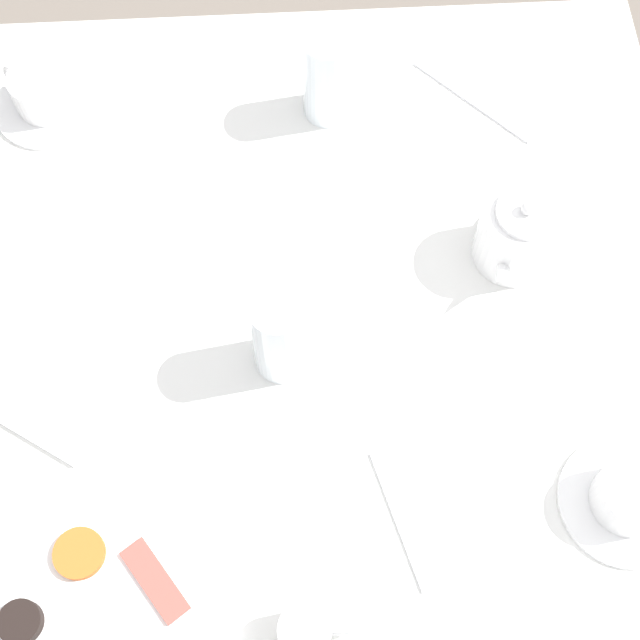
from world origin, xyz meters
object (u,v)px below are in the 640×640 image
water_glass_short (328,77)px  napkin_folded (52,413)px  wine_glass_spare (280,335)px  creamer_jug (306,633)px  fork_by_plate (401,520)px  teapot_near (518,233)px  breakfast_plate (96,627)px  knife_by_plate (472,100)px  teacup_with_saucer_right (43,94)px  teacup_with_saucer_left (631,497)px

water_glass_short → napkin_folded: bearing=-129.2°
wine_glass_spare → napkin_folded: size_ratio=0.99×
creamer_jug → fork_by_plate: size_ratio=0.48×
teapot_near → creamer_jug: bearing=-4.0°
breakfast_plate → napkin_folded: (-0.07, 0.25, -0.00)m
knife_by_plate → teacup_with_saucer_right: bearing=177.9°
fork_by_plate → knife_by_plate: bearing=75.1°
fork_by_plate → water_glass_short: bearing=94.9°
napkin_folded → fork_by_plate: 0.43m
teacup_with_saucer_right → creamer_jug: (0.33, -0.72, 0.00)m
teacup_with_saucer_right → napkin_folded: teacup_with_saucer_right is taller
fork_by_plate → knife_by_plate: size_ratio=1.04×
water_glass_short → wine_glass_spare: (-0.08, -0.38, 0.00)m
teapot_near → teacup_with_saucer_right: 0.67m
teacup_with_saucer_right → napkin_folded: (0.04, -0.46, -0.02)m
creamer_jug → fork_by_plate: creamer_jug is taller
breakfast_plate → teapot_near: size_ratio=1.71×
teacup_with_saucer_right → wine_glass_spare: wine_glass_spare is taller
teacup_with_saucer_right → wine_glass_spare: size_ratio=1.04×
creamer_jug → water_glass_short: bearing=84.9°
water_glass_short → fork_by_plate: size_ratio=0.84×
knife_by_plate → water_glass_short: bearing=-178.9°
water_glass_short → wine_glass_spare: size_ratio=0.94×
teacup_with_saucer_left → knife_by_plate: 0.59m
wine_glass_spare → creamer_jug: bearing=-87.4°
breakfast_plate → napkin_folded: breakfast_plate is taller
teapot_near → breakfast_plate: bearing=-21.4°
water_glass_short → knife_by_plate: size_ratio=0.88×
teapot_near → water_glass_short: 0.33m
teapot_near → napkin_folded: bearing=-43.6°
napkin_folded → teapot_near: bearing=18.2°
teapot_near → creamer_jug: size_ratio=2.18×
wine_glass_spare → knife_by_plate: size_ratio=0.93×
water_glass_short → napkin_folded: 0.56m
teacup_with_saucer_right → wine_glass_spare: bearing=-52.0°
teacup_with_saucer_right → knife_by_plate: teacup_with_saucer_right is taller
teapot_near → knife_by_plate: teapot_near is taller
fork_by_plate → creamer_jug: bearing=-133.5°
breakfast_plate → teacup_with_saucer_right: (-0.10, 0.70, 0.02)m
teapot_near → napkin_folded: (-0.58, -0.19, -0.05)m
teacup_with_saucer_right → water_glass_short: (0.39, -0.03, 0.04)m
teapot_near → water_glass_short: bearing=-109.0°
teapot_near → teacup_with_saucer_right: bearing=-85.4°
water_glass_short → fork_by_plate: water_glass_short is taller
knife_by_plate → napkin_folded: bearing=-142.0°
teacup_with_saucer_right → water_glass_short: water_glass_short is taller
teapot_near → wine_glass_spare: bearing=-37.9°
water_glass_short → creamer_jug: water_glass_short is taller
breakfast_plate → water_glass_short: (0.29, 0.68, 0.06)m
water_glass_short → wine_glass_spare: wine_glass_spare is taller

